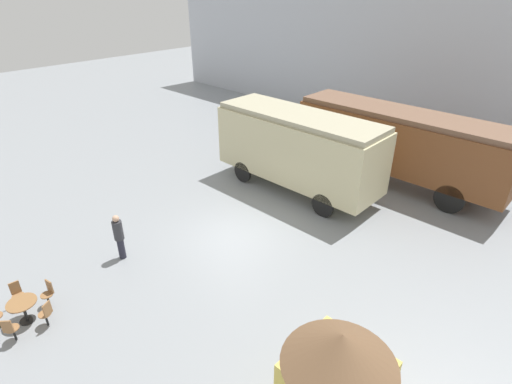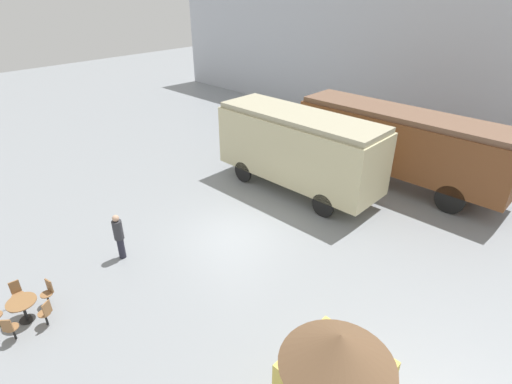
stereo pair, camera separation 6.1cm
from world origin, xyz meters
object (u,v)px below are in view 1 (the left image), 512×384
Objects in this scene: cafe_table_near at (23,306)px; cafe_chair_0 at (48,292)px; passenger_coach_vintage at (298,146)px; ticket_kiosk at (336,381)px; visitor_person at (119,235)px; passenger_coach_wooden at (400,140)px.

cafe_table_near is 0.94× the size of cafe_chair_0.
passenger_coach_vintage reaches higher than ticket_kiosk.
passenger_coach_vintage is 11.38m from cafe_chair_0.
cafe_chair_0 is 8.92m from ticket_kiosk.
cafe_table_near is 3.59m from visitor_person.
ticket_kiosk is (7.77, -8.62, -0.48)m from passenger_coach_vintage.
passenger_coach_wooden is 13.37m from ticket_kiosk.
visitor_person is (-1.19, -8.50, -1.19)m from passenger_coach_vintage.
passenger_coach_vintage is 11.62m from ticket_kiosk.
visitor_person reaches higher than cafe_chair_0.
cafe_table_near is 0.78m from cafe_chair_0.
passenger_coach_vintage is at bearing -128.13° from passenger_coach_wooden.
passenger_coach_wooden is 4.92m from passenger_coach_vintage.
visitor_person is at bearing -108.87° from passenger_coach_wooden.
cafe_chair_0 is 0.49× the size of visitor_person.
passenger_coach_wooden is 3.36× the size of ticket_kiosk.
cafe_table_near is at bearing -92.52° from passenger_coach_vintage.
passenger_coach_vintage is at bearing 132.02° from ticket_kiosk.
ticket_kiosk reaches higher than cafe_table_near.
passenger_coach_vintage is 4.47× the size of visitor_person.
passenger_coach_wooden is at bearing 51.87° from passenger_coach_vintage.
passenger_coach_wooden is 16.35m from cafe_table_near.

